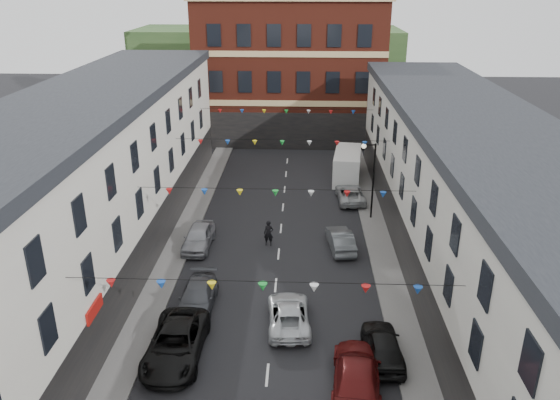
# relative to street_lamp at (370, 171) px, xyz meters

# --- Properties ---
(ground) EXTENTS (160.00, 160.00, 0.00)m
(ground) POSITION_rel_street_lamp_xyz_m (-6.55, -14.00, -3.90)
(ground) COLOR black
(ground) RESTS_ON ground
(pavement_left) EXTENTS (1.80, 64.00, 0.15)m
(pavement_left) POSITION_rel_street_lamp_xyz_m (-13.45, -12.00, -3.83)
(pavement_left) COLOR #605E5B
(pavement_left) RESTS_ON ground
(pavement_right) EXTENTS (1.80, 64.00, 0.15)m
(pavement_right) POSITION_rel_street_lamp_xyz_m (0.35, -12.00, -3.83)
(pavement_right) COLOR #605E5B
(pavement_right) RESTS_ON ground
(terrace_left) EXTENTS (8.40, 56.00, 10.70)m
(terrace_left) POSITION_rel_street_lamp_xyz_m (-18.33, -13.00, 1.44)
(terrace_left) COLOR silver
(terrace_left) RESTS_ON ground
(terrace_right) EXTENTS (8.40, 56.00, 9.70)m
(terrace_right) POSITION_rel_street_lamp_xyz_m (5.23, -13.00, 0.95)
(terrace_right) COLOR beige
(terrace_right) RESTS_ON ground
(civic_building) EXTENTS (20.60, 13.30, 18.50)m
(civic_building) POSITION_rel_street_lamp_xyz_m (-6.55, 23.95, 4.23)
(civic_building) COLOR maroon
(civic_building) RESTS_ON ground
(clock_tower) EXTENTS (5.60, 5.60, 30.00)m
(clock_tower) POSITION_rel_street_lamp_xyz_m (-14.05, 21.00, 11.03)
(clock_tower) COLOR maroon
(clock_tower) RESTS_ON ground
(distant_hill) EXTENTS (40.00, 14.00, 10.00)m
(distant_hill) POSITION_rel_street_lamp_xyz_m (-10.55, 48.00, 1.10)
(distant_hill) COLOR #284721
(distant_hill) RESTS_ON ground
(street_lamp) EXTENTS (1.10, 0.36, 6.00)m
(street_lamp) POSITION_rel_street_lamp_xyz_m (0.00, 0.00, 0.00)
(street_lamp) COLOR black
(street_lamp) RESTS_ON ground
(car_left_c) EXTENTS (2.61, 5.61, 1.56)m
(car_left_c) POSITION_rel_street_lamp_xyz_m (-11.05, -16.86, -3.13)
(car_left_c) COLOR black
(car_left_c) RESTS_ON ground
(car_left_d) EXTENTS (1.93, 4.69, 1.36)m
(car_left_d) POSITION_rel_street_lamp_xyz_m (-10.79, -12.59, -3.23)
(car_left_d) COLOR #47494F
(car_left_d) RESTS_ON ground
(car_left_e) EXTENTS (1.94, 4.50, 1.51)m
(car_left_e) POSITION_rel_street_lamp_xyz_m (-12.05, -5.18, -3.15)
(car_left_e) COLOR #93949B
(car_left_e) RESTS_ON ground
(car_right_c) EXTENTS (2.67, 5.50, 1.54)m
(car_right_c) POSITION_rel_street_lamp_xyz_m (-2.51, -18.65, -3.13)
(car_right_c) COLOR #581111
(car_right_c) RESTS_ON ground
(car_right_d) EXTENTS (1.87, 4.34, 1.46)m
(car_right_d) POSITION_rel_street_lamp_xyz_m (-1.05, -16.53, -3.18)
(car_right_d) COLOR black
(car_right_d) RESTS_ON ground
(car_right_e) EXTENTS (1.98, 4.34, 1.38)m
(car_right_e) POSITION_rel_street_lamp_xyz_m (-2.39, -5.05, -3.21)
(car_right_e) COLOR #575C60
(car_right_e) RESTS_ON ground
(car_right_f) EXTENTS (2.40, 4.72, 1.28)m
(car_right_f) POSITION_rel_street_lamp_xyz_m (-1.05, 3.56, -3.27)
(car_right_f) COLOR #A6A9AB
(car_right_f) RESTS_ON ground
(moving_car) EXTENTS (2.47, 4.82, 1.30)m
(moving_car) POSITION_rel_street_lamp_xyz_m (-5.67, -13.95, -3.25)
(moving_car) COLOR silver
(moving_car) RESTS_ON ground
(white_van) EXTENTS (2.95, 6.14, 2.62)m
(white_van) POSITION_rel_street_lamp_xyz_m (-0.95, 8.92, -2.60)
(white_van) COLOR white
(white_van) RESTS_ON ground
(pedestrian) EXTENTS (0.70, 0.50, 1.81)m
(pedestrian) POSITION_rel_street_lamp_xyz_m (-7.29, -4.71, -3.00)
(pedestrian) COLOR black
(pedestrian) RESTS_ON ground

